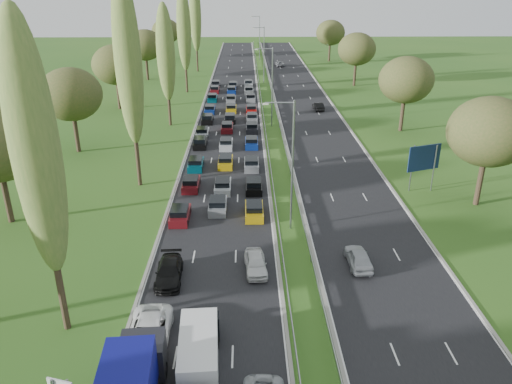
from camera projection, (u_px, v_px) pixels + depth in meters
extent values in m
plane|color=#29571B|center=(271.00, 123.00, 80.26)|extent=(260.00, 260.00, 0.00)
cube|color=black|center=(230.00, 119.00, 82.42)|extent=(10.50, 215.00, 0.04)
cube|color=black|center=(311.00, 118.00, 82.69)|extent=(10.50, 215.00, 0.04)
cube|color=gray|center=(263.00, 115.00, 82.32)|extent=(0.06, 215.00, 0.32)
cube|color=gray|center=(277.00, 115.00, 82.36)|extent=(0.06, 215.00, 0.32)
cylinder|color=gray|center=(292.00, 168.00, 43.89)|extent=(0.18, 0.18, 12.00)
cylinder|color=gray|center=(272.00, 88.00, 76.06)|extent=(0.18, 0.18, 12.00)
cylinder|color=gray|center=(264.00, 56.00, 108.23)|extent=(0.18, 0.18, 12.00)
cylinder|color=gray|center=(260.00, 38.00, 140.41)|extent=(0.18, 0.18, 12.00)
cylinder|color=#2D2116|center=(59.00, 282.00, 31.65)|extent=(0.44, 0.44, 7.20)
ellipsoid|color=#547231|center=(35.00, 150.00, 28.19)|extent=(2.80, 2.80, 16.00)
cylinder|color=#2D2116|center=(137.00, 151.00, 54.49)|extent=(0.44, 0.44, 7.92)
ellipsoid|color=#547231|center=(128.00, 61.00, 50.68)|extent=(2.80, 2.80, 17.60)
cylinder|color=#2D2116|center=(169.00, 105.00, 77.75)|extent=(0.44, 0.44, 6.48)
ellipsoid|color=#547231|center=(166.00, 53.00, 74.64)|extent=(2.80, 2.80, 14.40)
cylinder|color=#2D2116|center=(186.00, 74.00, 100.59)|extent=(0.44, 0.44, 7.20)
ellipsoid|color=#547231|center=(184.00, 29.00, 97.13)|extent=(2.80, 2.80, 16.00)
cylinder|color=#2D2116|center=(197.00, 55.00, 123.43)|extent=(0.44, 0.44, 7.92)
ellipsoid|color=#547231|center=(195.00, 14.00, 119.63)|extent=(2.80, 2.80, 17.60)
cylinder|color=#2D2116|center=(7.00, 198.00, 46.62)|extent=(0.56, 0.56, 4.84)
cylinder|color=#2D2116|center=(76.00, 134.00, 65.92)|extent=(0.56, 0.56, 4.84)
ellipsoid|color=#38471E|center=(71.00, 94.00, 63.85)|extent=(8.00, 8.00, 6.80)
cylinder|color=#2D2116|center=(119.00, 95.00, 87.99)|extent=(0.56, 0.56, 4.84)
ellipsoid|color=#38471E|center=(115.00, 65.00, 85.91)|extent=(8.00, 8.00, 6.80)
cylinder|color=#2D2116|center=(147.00, 69.00, 113.73)|extent=(0.56, 0.56, 4.84)
ellipsoid|color=#38471E|center=(145.00, 45.00, 111.65)|extent=(8.00, 8.00, 6.80)
cylinder|color=#2D2116|center=(167.00, 50.00, 143.14)|extent=(0.56, 0.56, 4.84)
ellipsoid|color=#38471E|center=(166.00, 31.00, 141.06)|extent=(8.00, 8.00, 6.80)
cylinder|color=#2D2116|center=(480.00, 182.00, 50.27)|extent=(0.56, 0.56, 4.84)
ellipsoid|color=#38471E|center=(489.00, 132.00, 48.19)|extent=(8.00, 8.00, 6.80)
cylinder|color=#2D2116|center=(402.00, 115.00, 75.09)|extent=(0.56, 0.56, 4.84)
ellipsoid|color=#38471E|center=(406.00, 80.00, 73.01)|extent=(8.00, 8.00, 6.80)
cylinder|color=#2D2116|center=(355.00, 74.00, 107.26)|extent=(0.56, 0.56, 4.84)
ellipsoid|color=#38471E|center=(357.00, 49.00, 105.18)|extent=(8.00, 8.00, 6.80)
cylinder|color=#2D2116|center=(329.00, 52.00, 139.43)|extent=(0.56, 0.56, 4.84)
ellipsoid|color=#38471E|center=(331.00, 33.00, 137.36)|extent=(8.00, 8.00, 6.80)
cube|color=#590F14|center=(180.00, 216.00, 47.69)|extent=(1.75, 4.00, 0.80)
cube|color=#590F14|center=(191.00, 185.00, 54.90)|extent=(1.75, 4.00, 0.80)
cube|color=#053F4C|center=(196.00, 165.00, 60.77)|extent=(1.75, 4.00, 0.80)
cube|color=black|center=(200.00, 144.00, 68.59)|extent=(1.75, 4.00, 0.80)
cube|color=#B2B7BC|center=(203.00, 134.00, 73.08)|extent=(1.75, 4.00, 0.80)
cube|color=black|center=(207.00, 120.00, 80.21)|extent=(1.75, 4.00, 0.80)
cube|color=navy|center=(210.00, 110.00, 86.12)|extent=(1.75, 4.00, 0.80)
cube|color=#053F4C|center=(213.00, 99.00, 94.50)|extent=(1.75, 4.00, 0.80)
cube|color=#590F14|center=(215.00, 90.00, 101.47)|extent=(1.75, 4.00, 0.80)
cube|color=black|center=(216.00, 85.00, 106.87)|extent=(1.75, 4.00, 0.80)
cube|color=slate|center=(218.00, 206.00, 49.67)|extent=(1.75, 4.00, 0.80)
cube|color=#B2B7BC|center=(223.00, 187.00, 54.31)|extent=(1.75, 4.00, 0.80)
cube|color=#BF990C|center=(226.00, 163.00, 61.51)|extent=(1.75, 4.00, 0.80)
cube|color=#B2B7BC|center=(226.00, 145.00, 68.12)|extent=(1.75, 4.00, 0.80)
cube|color=#590F14|center=(227.00, 128.00, 75.73)|extent=(1.75, 4.00, 0.80)
cube|color=black|center=(230.00, 119.00, 80.54)|extent=(1.75, 4.00, 0.80)
cube|color=#BF990C|center=(231.00, 109.00, 86.68)|extent=(1.75, 4.00, 0.80)
cube|color=slate|center=(231.00, 100.00, 93.46)|extent=(1.75, 4.00, 0.80)
cube|color=navy|center=(232.00, 91.00, 101.01)|extent=(1.75, 4.00, 0.80)
cube|color=black|center=(233.00, 86.00, 105.63)|extent=(1.75, 4.00, 0.80)
cube|color=#BF990C|center=(254.00, 212.00, 48.54)|extent=(1.75, 4.00, 0.80)
cube|color=black|center=(254.00, 187.00, 54.38)|extent=(1.75, 4.00, 0.80)
cube|color=slate|center=(251.00, 165.00, 60.70)|extent=(1.75, 4.00, 0.80)
cube|color=navy|center=(251.00, 143.00, 68.70)|extent=(1.75, 4.00, 0.80)
cube|color=black|center=(252.00, 129.00, 75.55)|extent=(1.75, 4.00, 0.80)
cube|color=slate|center=(252.00, 119.00, 80.94)|extent=(1.75, 4.00, 0.80)
cube|color=#A50C0A|center=(251.00, 110.00, 86.21)|extent=(1.75, 4.00, 0.80)
cube|color=slate|center=(251.00, 99.00, 94.47)|extent=(1.75, 4.00, 0.80)
cube|color=silver|center=(249.00, 91.00, 100.77)|extent=(1.75, 4.00, 0.80)
cube|color=#B2B7BC|center=(248.00, 84.00, 107.59)|extent=(1.75, 4.00, 0.80)
imported|color=white|center=(149.00, 333.00, 31.32)|extent=(2.75, 5.69, 1.56)
imported|color=black|center=(169.00, 272.00, 38.04)|extent=(2.15, 4.88, 1.40)
imported|color=#043248|center=(203.00, 339.00, 31.05)|extent=(1.90, 4.55, 1.31)
imported|color=silver|center=(256.00, 263.00, 39.22)|extent=(1.96, 4.24, 1.41)
imported|color=#A7AAB1|center=(359.00, 257.00, 39.96)|extent=(1.81, 4.28, 1.44)
imported|color=black|center=(318.00, 106.00, 87.70)|extent=(1.75, 4.16, 1.34)
imported|color=gray|center=(280.00, 64.00, 131.90)|extent=(2.31, 4.87, 1.34)
cube|color=black|center=(143.00, 356.00, 28.35)|extent=(2.49, 2.25, 2.20)
cylinder|color=black|center=(145.00, 371.00, 28.69)|extent=(2.14, 1.00, 1.00)
cube|color=silver|center=(199.00, 352.00, 29.15)|extent=(2.22, 5.55, 2.22)
cube|color=black|center=(202.00, 327.00, 31.43)|extent=(2.17, 0.89, 1.78)
cylinder|color=black|center=(187.00, 343.00, 31.07)|extent=(0.28, 0.76, 0.76)
cylinder|color=gray|center=(412.00, 168.00, 53.44)|extent=(0.16, 0.16, 5.20)
cylinder|color=gray|center=(434.00, 168.00, 53.48)|extent=(0.16, 0.16, 5.20)
cube|color=navy|center=(424.00, 158.00, 52.99)|extent=(3.79, 1.46, 2.80)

